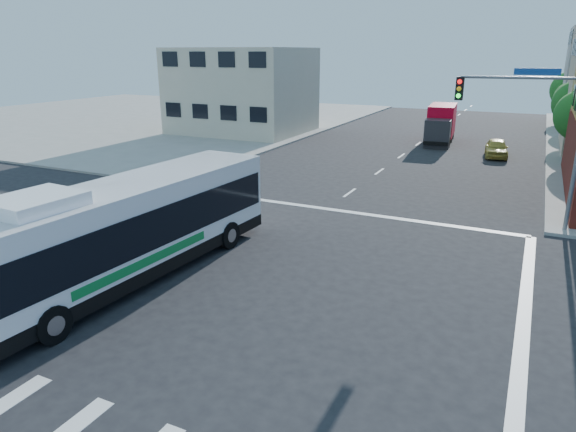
% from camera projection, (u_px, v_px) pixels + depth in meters
% --- Properties ---
extents(ground, '(120.00, 120.00, 0.00)m').
position_uv_depth(ground, '(227.00, 280.00, 17.98)').
color(ground, black).
rests_on(ground, ground).
extents(sidewalk_nw, '(50.00, 50.00, 0.15)m').
position_uv_depth(sidewalk_nw, '(137.00, 117.00, 62.45)').
color(sidewalk_nw, gray).
rests_on(sidewalk_nw, ground).
extents(building_west, '(12.06, 10.06, 8.00)m').
position_uv_depth(building_west, '(242.00, 91.00, 49.50)').
color(building_west, beige).
rests_on(building_west, ground).
extents(signal_mast_ne, '(7.91, 1.13, 8.07)m').
position_uv_depth(signal_mast_ne, '(538.00, 117.00, 21.80)').
color(signal_mast_ne, slate).
rests_on(signal_mast_ne, ground).
extents(street_tree_c, '(3.40, 3.40, 5.29)m').
position_uv_depth(street_tree_c, '(573.00, 97.00, 49.65)').
color(street_tree_c, '#362113').
rests_on(street_tree_c, ground).
extents(street_tree_d, '(4.00, 4.00, 6.03)m').
position_uv_depth(street_tree_d, '(571.00, 87.00, 56.38)').
color(street_tree_d, '#362113').
rests_on(street_tree_d, ground).
extents(transit_bus, '(3.56, 13.01, 3.81)m').
position_uv_depth(transit_bus, '(126.00, 229.00, 17.57)').
color(transit_bus, black).
rests_on(transit_bus, ground).
extents(box_truck, '(2.68, 7.26, 3.20)m').
position_uv_depth(box_truck, '(441.00, 125.00, 44.73)').
color(box_truck, '#28282C').
rests_on(box_truck, ground).
extents(parked_car, '(2.02, 4.12, 1.35)m').
position_uv_depth(parked_car, '(496.00, 148.00, 38.87)').
color(parked_car, gold).
rests_on(parked_car, ground).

